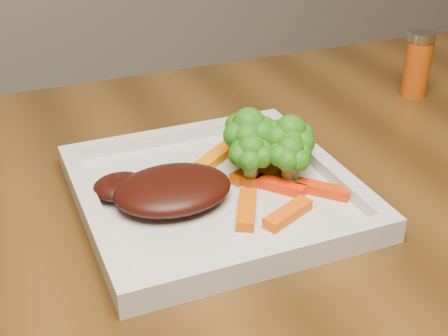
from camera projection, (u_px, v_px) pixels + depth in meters
name	position (u px, v px, depth m)	size (l,w,h in m)	color
plate	(215.00, 196.00, 0.64)	(0.27, 0.27, 0.01)	silver
steak	(173.00, 189.00, 0.61)	(0.12, 0.09, 0.03)	#390D08
broccoli_0	(248.00, 139.00, 0.66)	(0.07, 0.07, 0.07)	#196210
broccoli_1	(290.00, 145.00, 0.66)	(0.06, 0.06, 0.06)	#0F5F10
broccoli_2	(289.00, 160.00, 0.64)	(0.05, 0.05, 0.06)	#177112
broccoli_3	(251.00, 157.00, 0.64)	(0.05, 0.05, 0.06)	#286611
carrot_0	(288.00, 214.00, 0.59)	(0.06, 0.02, 0.01)	#E55603
carrot_1	(323.00, 189.00, 0.63)	(0.06, 0.01, 0.01)	red
carrot_2	(247.00, 209.00, 0.60)	(0.06, 0.02, 0.01)	#CF5103
carrot_3	(283.00, 147.00, 0.71)	(0.05, 0.01, 0.01)	orange
carrot_4	(216.00, 156.00, 0.69)	(0.06, 0.02, 0.01)	orange
carrot_5	(281.00, 186.00, 0.64)	(0.05, 0.01, 0.01)	#FF2704
carrot_6	(264.00, 174.00, 0.66)	(0.05, 0.01, 0.01)	#D24B03
spice_shaker	(418.00, 64.00, 0.87)	(0.04, 0.04, 0.09)	#AA3E09
carrot_7	(249.00, 172.00, 0.66)	(0.05, 0.01, 0.01)	#E85203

